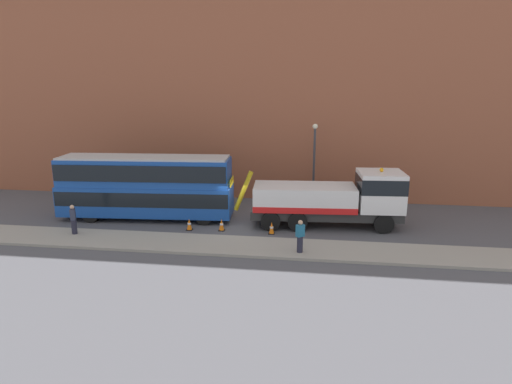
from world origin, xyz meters
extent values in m
plane|color=#4C4C51|center=(0.00, 0.00, 0.00)|extent=(120.00, 120.00, 0.00)
cube|color=gray|center=(0.00, -4.20, 0.07)|extent=(60.00, 2.80, 0.15)
cube|color=#935138|center=(0.00, 6.55, 8.00)|extent=(60.00, 1.20, 16.00)
cube|color=#2D2D2D|center=(5.18, 0.07, 0.85)|extent=(9.13, 2.79, 0.55)
cube|color=white|center=(8.37, 0.28, 2.28)|extent=(2.76, 2.76, 2.30)
cube|color=black|center=(8.37, 0.28, 2.73)|extent=(2.79, 2.79, 0.90)
cube|color=silver|center=(3.88, -0.02, 1.83)|extent=(6.26, 2.99, 1.40)
cube|color=red|center=(3.88, -0.02, 1.31)|extent=(6.26, 3.05, 0.36)
cylinder|color=#B79914|center=(0.18, -0.26, 2.13)|extent=(1.25, 0.36, 2.52)
sphere|color=orange|center=(8.37, 0.28, 3.55)|extent=(0.24, 0.24, 0.24)
cylinder|color=black|center=(8.40, 1.39, 0.58)|extent=(1.18, 0.42, 1.16)
cylinder|color=black|center=(8.55, -0.83, 0.58)|extent=(1.18, 0.42, 1.16)
cylinder|color=black|center=(3.41, 1.06, 0.58)|extent=(1.18, 0.42, 1.16)
cylinder|color=black|center=(3.56, -1.15, 0.58)|extent=(1.18, 0.42, 1.16)
cylinder|color=black|center=(1.82, 0.96, 0.58)|extent=(1.18, 0.42, 1.16)
cylinder|color=black|center=(1.96, -1.26, 0.58)|extent=(1.18, 0.42, 1.16)
cube|color=#19479E|center=(-6.18, 0.07, 1.29)|extent=(11.14, 3.22, 1.90)
cube|color=#19479E|center=(-6.18, 0.07, 3.09)|extent=(10.91, 3.10, 1.70)
cube|color=black|center=(-6.18, 0.07, 1.54)|extent=(11.03, 3.26, 0.90)
cube|color=black|center=(-6.18, 0.07, 3.19)|extent=(10.81, 3.24, 1.00)
cube|color=#B2B2B2|center=(-6.18, 0.07, 4.00)|extent=(10.69, 2.99, 0.12)
cube|color=yellow|center=(-0.67, 0.43, 2.54)|extent=(0.16, 1.50, 0.44)
cylinder|color=black|center=(-2.36, 1.40, 0.52)|extent=(1.06, 0.37, 1.04)
cylinder|color=black|center=(-2.22, -0.76, 0.52)|extent=(1.06, 0.37, 1.04)
cylinder|color=black|center=(-9.55, 0.93, 0.52)|extent=(1.06, 0.37, 1.04)
cylinder|color=black|center=(-9.40, -1.23, 0.52)|extent=(1.06, 0.37, 1.04)
cylinder|color=#232333|center=(-9.05, -3.74, 0.57)|extent=(0.39, 0.39, 0.85)
cube|color=#2D3347|center=(-9.05, -3.74, 1.31)|extent=(0.39, 0.47, 0.62)
sphere|color=tan|center=(-9.05, -3.74, 1.74)|extent=(0.24, 0.24, 0.24)
cylinder|color=#232333|center=(3.83, -4.79, 0.57)|extent=(0.42, 0.42, 0.85)
cube|color=#1E6084|center=(3.83, -4.79, 1.31)|extent=(0.48, 0.45, 0.62)
sphere|color=tan|center=(3.83, -4.79, 1.74)|extent=(0.24, 0.24, 0.24)
cone|color=orange|center=(-2.84, -1.82, 0.36)|extent=(0.32, 0.32, 0.72)
cylinder|color=white|center=(-2.84, -1.82, 0.40)|extent=(0.21, 0.21, 0.10)
cube|color=black|center=(-2.84, -1.82, 0.02)|extent=(0.36, 0.36, 0.04)
cone|color=orange|center=(-0.92, -1.64, 0.36)|extent=(0.32, 0.32, 0.72)
cylinder|color=white|center=(-0.92, -1.64, 0.40)|extent=(0.21, 0.21, 0.10)
cube|color=black|center=(-0.92, -1.64, 0.02)|extent=(0.36, 0.36, 0.04)
cone|color=orange|center=(2.08, -1.82, 0.36)|extent=(0.32, 0.32, 0.72)
cylinder|color=white|center=(2.08, -1.82, 0.40)|extent=(0.21, 0.21, 0.10)
cube|color=black|center=(2.08, -1.82, 0.02)|extent=(0.36, 0.36, 0.04)
cylinder|color=#38383D|center=(4.40, 4.35, 2.75)|extent=(0.16, 0.16, 5.50)
sphere|color=#EAE5C6|center=(4.40, 4.35, 5.65)|extent=(0.36, 0.36, 0.36)
camera|label=1|loc=(4.42, -25.76, 8.59)|focal=30.62mm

